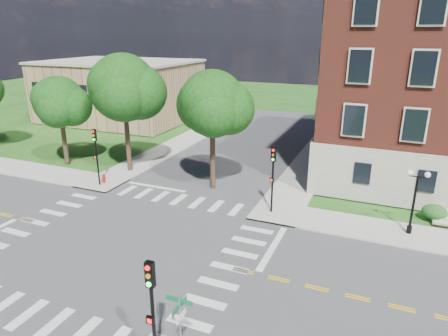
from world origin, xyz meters
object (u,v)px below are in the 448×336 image
at_px(traffic_signal_se, 152,304).
at_px(fire_hydrant, 104,178).
at_px(traffic_signal_nw, 96,150).
at_px(traffic_signal_ne, 273,171).
at_px(twin_lamp_west, 414,198).
at_px(street_sign_pole, 180,319).

distance_m(traffic_signal_se, fire_hydrant, 21.68).
bearing_deg(traffic_signal_nw, fire_hydrant, 92.12).
bearing_deg(traffic_signal_ne, fire_hydrant, 179.51).
bearing_deg(traffic_signal_ne, twin_lamp_west, 2.29).
height_order(traffic_signal_ne, traffic_signal_nw, same).
xyz_separation_m(traffic_signal_nw, street_sign_pole, (15.62, -14.26, -0.88)).
height_order(street_sign_pole, fire_hydrant, street_sign_pole).
relative_size(traffic_signal_se, traffic_signal_ne, 1.00).
height_order(traffic_signal_nw, twin_lamp_west, traffic_signal_nw).
bearing_deg(twin_lamp_west, traffic_signal_ne, -177.71).
bearing_deg(traffic_signal_se, traffic_signal_ne, 89.92).
relative_size(traffic_signal_se, twin_lamp_west, 1.13).
distance_m(twin_lamp_west, street_sign_pole, 17.27).
xyz_separation_m(traffic_signal_se, twin_lamp_west, (9.10, 15.77, -0.66)).
height_order(traffic_signal_se, street_sign_pole, traffic_signal_se).
height_order(traffic_signal_se, traffic_signal_ne, same).
relative_size(traffic_signal_nw, street_sign_pole, 1.55).
height_order(traffic_signal_ne, twin_lamp_west, traffic_signal_ne).
height_order(traffic_signal_nw, street_sign_pole, traffic_signal_nw).
xyz_separation_m(street_sign_pole, fire_hydrant, (-15.64, 14.89, -1.84)).
distance_m(traffic_signal_se, twin_lamp_west, 18.22).
bearing_deg(twin_lamp_west, street_sign_pole, -118.86).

